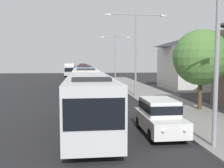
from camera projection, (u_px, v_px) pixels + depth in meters
The scene contains 12 objects.
bus_lead at pixel (89, 100), 15.31m from camera, with size 2.58×11.26×3.21m.
bus_second_in_line at pixel (85, 82), 28.55m from camera, with size 2.58×10.64×3.21m.
bus_middle at pixel (84, 75), 40.64m from camera, with size 2.58×11.21×3.21m.
bus_fourth_in_line at pixel (83, 72), 53.38m from camera, with size 2.58×11.40×3.21m.
bus_rear at pixel (83, 69), 66.22m from camera, with size 2.58×12.00×3.21m.
white_suv at pixel (159, 115), 14.26m from camera, with size 1.86×4.55×1.90m.
box_truck_oncoming at pixel (70, 69), 66.73m from camera, with size 2.35×8.41×3.15m.
streetlamp_near at pixel (218, 23), 11.36m from camera, with size 6.09×0.28×8.94m.
streetlamp_mid at pixel (136, 45), 28.33m from camera, with size 6.49×0.28×8.86m.
streetlamp_far at pixel (115, 54), 45.35m from camera, with size 5.02×0.28×8.01m.
roadside_tree at pixel (201, 57), 20.45m from camera, with size 4.32×4.32×6.22m.
house_distant_gabled at pixel (194, 62), 36.91m from camera, with size 8.39×9.53×7.41m.
Camera 1 is at (-1.76, -4.49, 3.98)m, focal length 42.51 mm.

